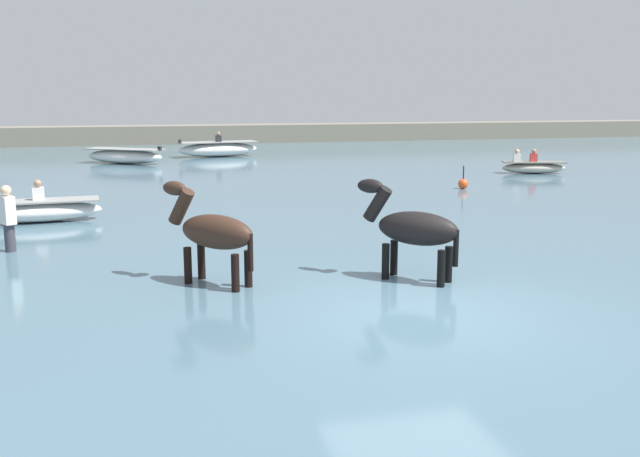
{
  "coord_description": "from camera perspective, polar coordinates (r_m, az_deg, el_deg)",
  "views": [
    {
      "loc": [
        -3.74,
        -8.81,
        3.34
      ],
      "look_at": [
        -0.53,
        3.82,
        0.84
      ],
      "focal_mm": 39.6,
      "sensor_mm": 36.0,
      "label": 1
    }
  ],
  "objects": [
    {
      "name": "boat_near_port",
      "position": [
        18.02,
        -21.72,
        1.35
      ],
      "size": [
        2.89,
        1.09,
        1.0
      ],
      "color": "silver",
      "rests_on": "water_surface"
    },
    {
      "name": "far_shoreline",
      "position": [
        44.65,
        -9.53,
        7.33
      ],
      "size": [
        80.0,
        2.4,
        1.43
      ],
      "primitive_type": "cube",
      "color": "#706B5B",
      "rests_on": "ground"
    },
    {
      "name": "boat_far_offshore",
      "position": [
        32.0,
        -15.5,
        5.66
      ],
      "size": [
        3.68,
        2.93,
        0.79
      ],
      "color": "silver",
      "rests_on": "water_surface"
    },
    {
      "name": "channel_buoy",
      "position": [
        23.08,
        11.49,
        3.58
      ],
      "size": [
        0.32,
        0.32,
        0.73
      ],
      "color": "#E54C1E",
      "rests_on": "water_surface"
    },
    {
      "name": "boat_distant_west",
      "position": [
        28.23,
        16.86,
        4.78
      ],
      "size": [
        2.52,
        1.34,
        0.93
      ],
      "color": "#B2AD9E",
      "rests_on": "water_surface"
    },
    {
      "name": "water_surface",
      "position": [
        19.44,
        -2.99,
        1.45
      ],
      "size": [
        90.0,
        90.0,
        0.34
      ],
      "primitive_type": "cube",
      "color": "#476675",
      "rests_on": "ground"
    },
    {
      "name": "person_onlooker_left",
      "position": [
        14.77,
        -23.85,
        0.28
      ],
      "size": [
        0.33,
        0.38,
        1.63
      ],
      "color": "#383842",
      "rests_on": "ground"
    },
    {
      "name": "boat_near_starboard",
      "position": [
        34.64,
        -8.22,
        6.37
      ],
      "size": [
        4.0,
        1.81,
        1.2
      ],
      "color": "silver",
      "rests_on": "water_surface"
    },
    {
      "name": "ground_plane",
      "position": [
        10.14,
        8.33,
        -8.49
      ],
      "size": [
        120.0,
        120.0,
        0.0
      ],
      "primitive_type": "plane",
      "color": "#666051"
    },
    {
      "name": "horse_lead_dark_bay",
      "position": [
        11.24,
        -8.63,
        -0.47
      ],
      "size": [
        1.48,
        1.5,
        1.95
      ],
      "color": "#382319",
      "rests_on": "ground"
    },
    {
      "name": "horse_trailing_black",
      "position": [
        11.48,
        7.54,
        -0.2
      ],
      "size": [
        1.5,
        1.48,
        1.95
      ],
      "color": "black",
      "rests_on": "ground"
    }
  ]
}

